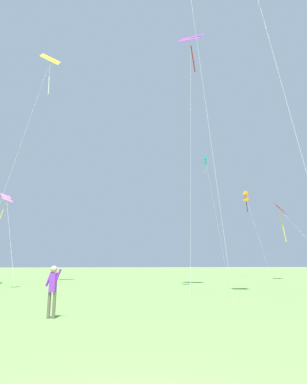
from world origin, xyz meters
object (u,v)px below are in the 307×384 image
object	(u,v)px
kite_red_high	(281,216)
kite_orange_box	(246,197)
kite_teal_box	(206,162)
kite_pink_low	(6,204)
kite_purple_streamer	(191,47)
person_in_blue_jacket	(53,286)
kite_yellow_diamond	(49,69)

from	to	relation	value
kite_red_high	kite_orange_box	size ratio (longest dim) A/B	0.80
kite_teal_box	kite_orange_box	world-z (taller)	kite_teal_box
kite_teal_box	kite_pink_low	world-z (taller)	kite_teal_box
kite_teal_box	kite_pink_low	xyz separation A→B (m)	(-23.49, -21.24, -11.57)
kite_purple_streamer	kite_teal_box	bearing A→B (deg)	68.78
kite_pink_low	person_in_blue_jacket	bearing A→B (deg)	-67.40
kite_yellow_diamond	kite_purple_streamer	bearing A→B (deg)	-30.25
kite_purple_streamer	kite_yellow_diamond	bearing A→B (deg)	149.75
kite_yellow_diamond	kite_teal_box	xyz separation A→B (m)	(22.43, 14.58, -4.59)
kite_teal_box	kite_orange_box	size ratio (longest dim) A/B	1.58
kite_teal_box	kite_red_high	distance (m)	15.69
kite_teal_box	kite_pink_low	distance (m)	33.71
kite_teal_box	person_in_blue_jacket	bearing A→B (deg)	-116.92
kite_yellow_diamond	kite_pink_low	bearing A→B (deg)	-99.02
kite_purple_streamer	kite_red_high	size ratio (longest dim) A/B	2.38
kite_orange_box	person_in_blue_jacket	distance (m)	37.89
kite_teal_box	person_in_blue_jacket	size ratio (longest dim) A/B	10.80
kite_pink_low	person_in_blue_jacket	xyz separation A→B (m)	(5.72, -13.75, -5.26)
kite_purple_streamer	kite_pink_low	size ratio (longest dim) A/B	3.16
kite_red_high	kite_pink_low	bearing A→B (deg)	-159.75
kite_yellow_diamond	kite_orange_box	distance (m)	30.03
kite_purple_streamer	kite_pink_low	xyz separation A→B (m)	(-14.73, 1.31, -14.63)
kite_orange_box	person_in_blue_jacket	bearing A→B (deg)	-126.17
kite_yellow_diamond	kite_red_high	bearing A→B (deg)	8.43
kite_pink_low	person_in_blue_jacket	distance (m)	15.79
kite_teal_box	kite_orange_box	xyz separation A→B (m)	(3.81, -5.48, -6.84)
kite_red_high	person_in_blue_jacket	xyz separation A→B (m)	(-23.74, -24.62, -6.68)
kite_orange_box	person_in_blue_jacket	xyz separation A→B (m)	(-21.57, -29.50, -9.99)
person_in_blue_jacket	kite_pink_low	bearing A→B (deg)	112.60
kite_yellow_diamond	kite_orange_box	world-z (taller)	kite_yellow_diamond
kite_purple_streamer	person_in_blue_jacket	size ratio (longest dim) A/B	13.04
kite_orange_box	kite_teal_box	bearing A→B (deg)	124.78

